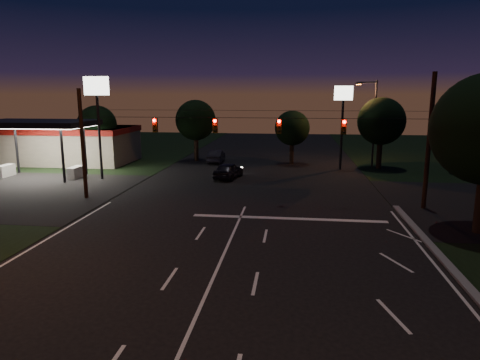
# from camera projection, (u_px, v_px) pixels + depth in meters

# --- Properties ---
(ground) EXTENTS (140.00, 140.00, 0.00)m
(ground) POSITION_uv_depth(u_px,v_px,m) (202.00, 304.00, 15.72)
(ground) COLOR black
(ground) RESTS_ON ground
(stop_bar) EXTENTS (12.00, 0.50, 0.01)m
(stop_bar) POSITION_uv_depth(u_px,v_px,m) (288.00, 218.00, 26.54)
(stop_bar) COLOR silver
(stop_bar) RESTS_ON ground
(utility_pole_right) EXTENTS (0.30, 0.30, 9.00)m
(utility_pole_right) POSITION_uv_depth(u_px,v_px,m) (423.00, 209.00, 28.83)
(utility_pole_right) COLOR black
(utility_pole_right) RESTS_ON ground
(utility_pole_left) EXTENTS (0.28, 0.28, 8.00)m
(utility_pole_left) POSITION_uv_depth(u_px,v_px,m) (87.00, 198.00, 31.79)
(utility_pole_left) COLOR black
(utility_pole_left) RESTS_ON ground
(signal_span) EXTENTS (24.00, 0.40, 1.56)m
(signal_span) POSITION_uv_depth(u_px,v_px,m) (247.00, 125.00, 29.19)
(signal_span) COLOR black
(signal_span) RESTS_ON ground
(gas_station) EXTENTS (14.20, 16.10, 5.25)m
(gas_station) POSITION_uv_depth(u_px,v_px,m) (67.00, 142.00, 47.50)
(gas_station) COLOR gray
(gas_station) RESTS_ON ground
(pole_sign_left_near) EXTENTS (2.20, 0.30, 9.10)m
(pole_sign_left_near) POSITION_uv_depth(u_px,v_px,m) (97.00, 101.00, 37.47)
(pole_sign_left_near) COLOR black
(pole_sign_left_near) RESTS_ON ground
(pole_sign_right) EXTENTS (1.80, 0.30, 8.40)m
(pole_sign_right) POSITION_uv_depth(u_px,v_px,m) (343.00, 108.00, 42.69)
(pole_sign_right) COLOR black
(pole_sign_right) RESTS_ON ground
(street_light_right_far) EXTENTS (2.20, 0.35, 9.00)m
(street_light_right_far) POSITION_uv_depth(u_px,v_px,m) (372.00, 117.00, 44.43)
(street_light_right_far) COLOR black
(street_light_right_far) RESTS_ON ground
(tree_far_a) EXTENTS (4.20, 4.20, 6.42)m
(tree_far_a) POSITION_uv_depth(u_px,v_px,m) (98.00, 125.00, 46.39)
(tree_far_a) COLOR black
(tree_far_a) RESTS_ON ground
(tree_far_b) EXTENTS (4.60, 4.60, 6.98)m
(tree_far_b) POSITION_uv_depth(u_px,v_px,m) (196.00, 121.00, 48.99)
(tree_far_b) COLOR black
(tree_far_b) RESTS_ON ground
(tree_far_c) EXTENTS (3.80, 3.80, 5.86)m
(tree_far_c) POSITION_uv_depth(u_px,v_px,m) (292.00, 129.00, 46.78)
(tree_far_c) COLOR black
(tree_far_c) RESTS_ON ground
(tree_far_d) EXTENTS (4.80, 4.80, 7.30)m
(tree_far_d) POSITION_uv_depth(u_px,v_px,m) (381.00, 122.00, 43.57)
(tree_far_d) COLOR black
(tree_far_d) RESTS_ON ground
(tree_far_e) EXTENTS (4.00, 4.00, 6.18)m
(tree_far_e) POSITION_uv_depth(u_px,v_px,m) (471.00, 131.00, 40.76)
(tree_far_e) COLOR black
(tree_far_e) RESTS_ON ground
(car_oncoming_a) EXTENTS (2.57, 4.59, 1.47)m
(car_oncoming_a) POSITION_uv_depth(u_px,v_px,m) (228.00, 170.00, 39.10)
(car_oncoming_a) COLOR black
(car_oncoming_a) RESTS_ON ground
(car_oncoming_b) EXTENTS (1.59, 4.32, 1.41)m
(car_oncoming_b) POSITION_uv_depth(u_px,v_px,m) (216.00, 156.00, 48.30)
(car_oncoming_b) COLOR black
(car_oncoming_b) RESTS_ON ground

